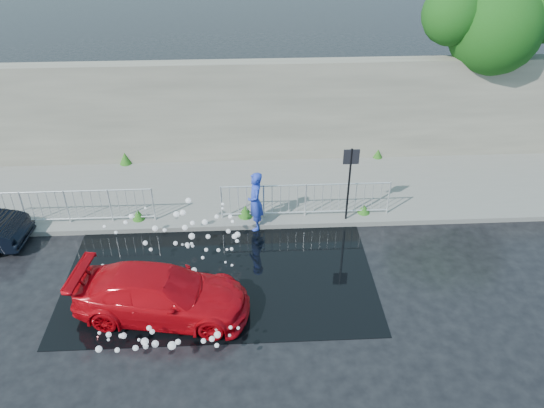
% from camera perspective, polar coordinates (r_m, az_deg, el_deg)
% --- Properties ---
extents(ground, '(90.00, 90.00, 0.00)m').
position_cam_1_polar(ground, '(13.54, -7.86, -10.14)').
color(ground, black).
rests_on(ground, ground).
extents(pavement, '(30.00, 4.00, 0.15)m').
position_cam_1_polar(pavement, '(17.47, -6.84, 1.37)').
color(pavement, slate).
rests_on(pavement, ground).
extents(curb, '(30.00, 0.25, 0.16)m').
position_cam_1_polar(curb, '(15.80, -7.20, -2.44)').
color(curb, slate).
rests_on(curb, ground).
extents(retaining_wall, '(30.00, 0.60, 3.50)m').
position_cam_1_polar(retaining_wall, '(18.57, -6.88, 9.76)').
color(retaining_wall, '#676457').
rests_on(retaining_wall, pavement).
extents(puddle, '(8.00, 5.00, 0.01)m').
position_cam_1_polar(puddle, '(14.24, -5.59, -7.33)').
color(puddle, black).
rests_on(puddle, ground).
extents(sign_post, '(0.45, 0.06, 2.50)m').
position_cam_1_polar(sign_post, '(15.21, 8.37, 3.30)').
color(sign_post, black).
rests_on(sign_post, ground).
extents(tree, '(5.11, 3.13, 6.33)m').
position_cam_1_polar(tree, '(19.64, 23.31, 17.59)').
color(tree, '#332114').
rests_on(tree, ground).
extents(railing_left, '(5.05, 0.05, 1.10)m').
position_cam_1_polar(railing_left, '(16.55, -21.22, -0.16)').
color(railing_left, silver).
rests_on(railing_left, pavement).
extents(railing_right, '(5.05, 0.05, 1.10)m').
position_cam_1_polar(railing_right, '(15.76, 3.64, 0.55)').
color(railing_right, silver).
rests_on(railing_right, pavement).
extents(weeds, '(12.17, 3.93, 0.43)m').
position_cam_1_polar(weeds, '(17.04, -8.50, 1.36)').
color(weeds, '#144B14').
rests_on(weeds, pavement).
extents(water_spray, '(3.67, 5.51, 1.07)m').
position_cam_1_polar(water_spray, '(13.54, -10.32, -6.24)').
color(water_spray, white).
rests_on(water_spray, ground).
extents(red_car, '(4.35, 2.30, 1.20)m').
position_cam_1_polar(red_car, '(12.94, -11.75, -9.46)').
color(red_car, '#B8070F').
rests_on(red_car, ground).
extents(person, '(0.51, 0.72, 1.84)m').
position_cam_1_polar(person, '(15.28, -1.80, 0.27)').
color(person, '#243BB8').
rests_on(person, ground).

